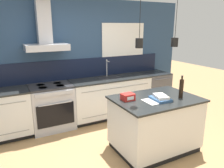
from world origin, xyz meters
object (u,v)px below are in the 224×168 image
Objects in this scene: oven_range at (52,107)px; red_supply_box at (128,97)px; book_stack at (161,98)px; bottle_on_island at (181,88)px; dishwasher at (154,90)px.

oven_range is 4.73× the size of red_supply_box.
book_stack is at bearing -28.44° from red_supply_box.
bottle_on_island reaches higher than oven_range.
red_supply_box reaches higher than dishwasher.
bottle_on_island reaches higher than red_supply_box.
bottle_on_island is 1.90× the size of red_supply_box.
bottle_on_island is at bearing -116.11° from dishwasher.
book_stack is 1.72× the size of red_supply_box.
oven_range is 2.75× the size of book_stack.
oven_range is at bearing 134.19° from bottle_on_island.
red_supply_box is (-0.82, 0.29, -0.11)m from bottle_on_island.
red_supply_box is at bearing -139.00° from dishwasher.
dishwasher is 4.73× the size of red_supply_box.
dishwasher is 2.29m from red_supply_box.
red_supply_box is at bearing -58.87° from oven_range.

